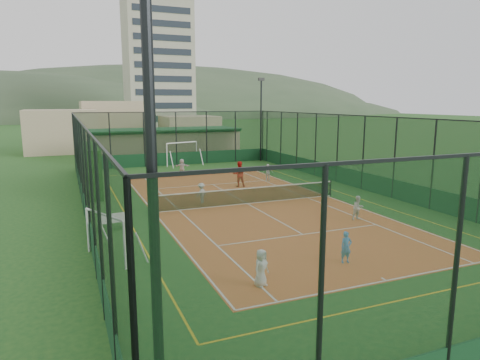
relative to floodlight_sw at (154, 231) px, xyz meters
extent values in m
plane|color=#1A4D1E|center=(8.60, 16.60, -4.12)|extent=(300.00, 300.00, 0.00)
cube|color=#C7622C|center=(8.60, 16.60, -4.12)|extent=(11.17, 23.97, 0.01)
cube|color=beige|center=(20.60, 98.60, 10.88)|extent=(15.00, 12.00, 30.00)
cube|color=black|center=(0.30, 24.02, -2.58)|extent=(1.06, 7.05, 3.08)
imported|color=white|center=(4.51, 5.94, -3.49)|extent=(0.72, 0.63, 1.25)
imported|color=#4B8BD4|center=(8.32, 6.62, -3.52)|extent=(0.47, 0.34, 1.20)
imported|color=silver|center=(12.44, 11.28, -3.49)|extent=(0.62, 0.49, 1.25)
imported|color=silver|center=(6.15, 17.80, -3.51)|extent=(0.90, 0.78, 1.21)
imported|color=white|center=(12.94, 22.75, -3.46)|extent=(0.82, 0.63, 1.30)
imported|color=silver|center=(7.64, 28.01, -3.46)|extent=(1.28, 0.78, 1.32)
imported|color=#AC1612|center=(10.08, 21.54, -3.21)|extent=(1.02, 0.88, 1.81)
sphere|color=#CCE033|center=(8.59, 18.67, -4.08)|extent=(0.07, 0.07, 0.07)
sphere|color=#CCE033|center=(10.19, 18.19, -4.08)|extent=(0.07, 0.07, 0.07)
sphere|color=#CCE033|center=(7.52, 18.33, -4.08)|extent=(0.07, 0.07, 0.07)
sphere|color=#CCE033|center=(8.21, 18.07, -4.08)|extent=(0.07, 0.07, 0.07)
camera|label=1|loc=(-1.10, -5.94, 1.83)|focal=32.00mm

